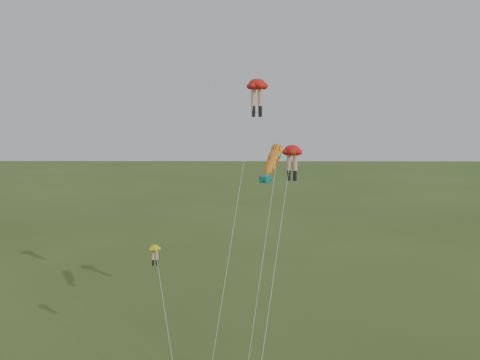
{
  "coord_description": "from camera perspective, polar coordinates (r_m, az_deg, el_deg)",
  "views": [
    {
      "loc": [
        1.21,
        -32.11,
        18.78
      ],
      "look_at": [
        0.93,
        6.0,
        13.48
      ],
      "focal_mm": 40.0,
      "sensor_mm": 36.0,
      "label": 1
    }
  ],
  "objects": [
    {
      "name": "legs_kite_yellow",
      "position": [
        37.89,
        -8.95,
        -8.23
      ],
      "size": [
        3.1,
        7.19,
        9.16
      ],
      "rotation": [
        0.0,
        0.0,
        0.12
      ],
      "color": "yellow",
      "rests_on": "ground"
    },
    {
      "name": "legs_kite_red_mid",
      "position": [
        40.23,
        5.54,
        2.63
      ],
      "size": [
        4.15,
        11.17,
        15.88
      ],
      "rotation": [
        0.0,
        0.0,
        -0.39
      ],
      "color": "red",
      "rests_on": "ground"
    },
    {
      "name": "legs_kite_red_high",
      "position": [
        39.75,
        1.77,
        9.55
      ],
      "size": [
        4.4,
        9.46,
        20.77
      ],
      "rotation": [
        0.0,
        0.0,
        0.14
      ],
      "color": "red",
      "rests_on": "ground"
    },
    {
      "name": "fish_kite",
      "position": [
        37.3,
        3.5,
        2.02
      ],
      "size": [
        3.26,
        7.09,
        16.41
      ],
      "rotation": [
        0.83,
        0.0,
        -0.53
      ],
      "color": "yellow",
      "rests_on": "ground"
    }
  ]
}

